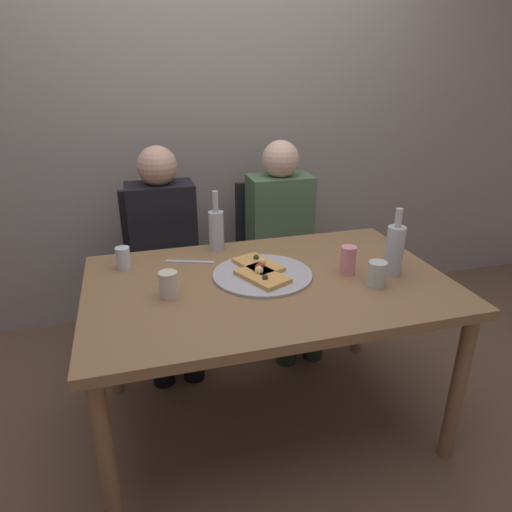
{
  "coord_description": "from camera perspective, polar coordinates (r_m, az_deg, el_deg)",
  "views": [
    {
      "loc": [
        -0.51,
        -1.61,
        1.55
      ],
      "look_at": [
        -0.01,
        0.15,
        0.78
      ],
      "focal_mm": 32.0,
      "sensor_mm": 36.0,
      "label": 1
    }
  ],
  "objects": [
    {
      "name": "pizza_slice_extra",
      "position": [
        1.87,
        0.74,
        -2.44
      ],
      "size": [
        0.21,
        0.25,
        0.05
      ],
      "color": "tan",
      "rests_on": "pizza_tray"
    },
    {
      "name": "tumbler_near",
      "position": [
        1.88,
        14.88,
        -2.18
      ],
      "size": [
        0.07,
        0.07,
        0.1
      ],
      "primitive_type": "cylinder",
      "color": "#B7C6BC",
      "rests_on": "dining_table"
    },
    {
      "name": "back_wall",
      "position": [
        2.91,
        -5.93,
        17.72
      ],
      "size": [
        6.0,
        0.1,
        2.6
      ],
      "primitive_type": "cube",
      "color": "gray",
      "rests_on": "ground_plane"
    },
    {
      "name": "guest_in_beanie",
      "position": [
        2.64,
        3.54,
        2.56
      ],
      "size": [
        0.36,
        0.56,
        1.17
      ],
      "rotation": [
        0.0,
        0.0,
        3.14
      ],
      "color": "#4C6B47",
      "rests_on": "ground_plane"
    },
    {
      "name": "wine_glass",
      "position": [
        2.06,
        -16.26,
        -0.22
      ],
      "size": [
        0.06,
        0.06,
        0.1
      ],
      "primitive_type": "cylinder",
      "color": "silver",
      "rests_on": "dining_table"
    },
    {
      "name": "soda_can",
      "position": [
        1.96,
        11.42,
        -0.52
      ],
      "size": [
        0.07,
        0.07,
        0.12
      ],
      "primitive_type": "cylinder",
      "color": "pink",
      "rests_on": "dining_table"
    },
    {
      "name": "guest_in_sweater",
      "position": [
        2.51,
        -11.31,
        1.05
      ],
      "size": [
        0.36,
        0.56,
        1.17
      ],
      "rotation": [
        0.0,
        0.0,
        3.14
      ],
      "color": "black",
      "rests_on": "ground_plane"
    },
    {
      "name": "ground_plane",
      "position": [
        2.3,
        1.35,
        -19.7
      ],
      "size": [
        8.0,
        8.0,
        0.0
      ],
      "primitive_type": "plane",
      "color": "brown"
    },
    {
      "name": "chair_left",
      "position": [
        2.7,
        -11.4,
        -0.33
      ],
      "size": [
        0.44,
        0.44,
        0.9
      ],
      "rotation": [
        0.0,
        0.0,
        3.14
      ],
      "color": "black",
      "rests_on": "ground_plane"
    },
    {
      "name": "pizza_slice_last",
      "position": [
        1.97,
        0.29,
        -1.05
      ],
      "size": [
        0.2,
        0.25,
        0.05
      ],
      "color": "tan",
      "rests_on": "pizza_tray"
    },
    {
      "name": "pizza_tray",
      "position": [
        1.92,
        0.81,
        -2.33
      ],
      "size": [
        0.42,
        0.42,
        0.01
      ],
      "primitive_type": "cylinder",
      "color": "#ADADB2",
      "rests_on": "dining_table"
    },
    {
      "name": "dining_table",
      "position": [
        1.92,
        1.53,
        -5.1
      ],
      "size": [
        1.47,
        0.94,
        0.73
      ],
      "color": "olive",
      "rests_on": "ground_plane"
    },
    {
      "name": "wine_bottle",
      "position": [
        2.17,
        -4.99,
        3.42
      ],
      "size": [
        0.07,
        0.07,
        0.29
      ],
      "color": "#B2BCC1",
      "rests_on": "dining_table"
    },
    {
      "name": "chair_right",
      "position": [
        2.82,
        2.47,
        1.15
      ],
      "size": [
        0.44,
        0.44,
        0.9
      ],
      "rotation": [
        0.0,
        0.0,
        3.14
      ],
      "color": "black",
      "rests_on": "ground_plane"
    },
    {
      "name": "tumbler_far",
      "position": [
        1.77,
        -10.88,
        -3.5
      ],
      "size": [
        0.07,
        0.07,
        0.1
      ],
      "primitive_type": "cylinder",
      "color": "beige",
      "rests_on": "dining_table"
    },
    {
      "name": "table_knife",
      "position": [
        2.07,
        -8.29,
        -0.71
      ],
      "size": [
        0.21,
        0.09,
        0.01
      ],
      "primitive_type": "cube",
      "rotation": [
        0.0,
        0.0,
        5.93
      ],
      "color": "#B7B7BC",
      "rests_on": "dining_table"
    },
    {
      "name": "beer_bottle",
      "position": [
        1.98,
        16.94,
        0.8
      ],
      "size": [
        0.07,
        0.07,
        0.29
      ],
      "color": "#B2BCC1",
      "rests_on": "dining_table"
    }
  ]
}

